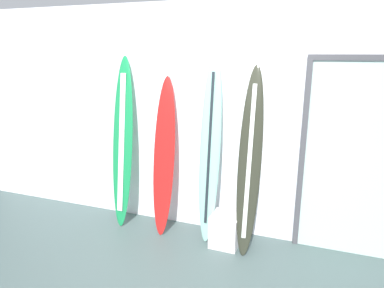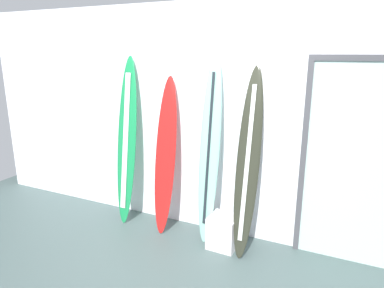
{
  "view_description": "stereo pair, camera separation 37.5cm",
  "coord_description": "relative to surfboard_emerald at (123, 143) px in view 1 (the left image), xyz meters",
  "views": [
    {
      "loc": [
        1.22,
        -2.76,
        2.23
      ],
      "look_at": [
        -0.12,
        0.95,
        1.18
      ],
      "focal_mm": 32.51,
      "sensor_mm": 36.0,
      "label": 1
    },
    {
      "loc": [
        1.57,
        -2.61,
        2.23
      ],
      "look_at": [
        -0.12,
        0.95,
        1.18
      ],
      "focal_mm": 32.51,
      "sensor_mm": 36.0,
      "label": 2
    }
  ],
  "objects": [
    {
      "name": "wall_back",
      "position": [
        1.08,
        0.32,
        0.31
      ],
      "size": [
        7.2,
        0.2,
        2.8
      ],
      "primitive_type": "cube",
      "color": "white",
      "rests_on": "ground"
    },
    {
      "name": "surfboard_emerald",
      "position": [
        0.0,
        0.0,
        0.0
      ],
      "size": [
        0.28,
        0.39,
        2.18
      ],
      "color": "#188246",
      "rests_on": "ground"
    },
    {
      "name": "display_block_left",
      "position": [
        1.41,
        -0.13,
        -0.9
      ],
      "size": [
        0.33,
        0.33,
        0.38
      ],
      "color": "silver",
      "rests_on": "ground"
    },
    {
      "name": "ground",
      "position": [
        1.08,
        -0.98,
        -1.11
      ],
      "size": [
        8.0,
        8.0,
        0.04
      ],
      "primitive_type": "cube",
      "color": "#425452"
    },
    {
      "name": "surfboard_charcoal",
      "position": [
        1.65,
        -0.07,
        -0.06
      ],
      "size": [
        0.28,
        0.54,
        2.1
      ],
      "color": "#2A2C21",
      "rests_on": "ground"
    },
    {
      "name": "surfboard_seafoam",
      "position": [
        1.17,
        0.0,
        0.03
      ],
      "size": [
        0.25,
        0.38,
        2.25
      ],
      "color": "#85BFB0",
      "rests_on": "ground"
    },
    {
      "name": "surfboard_crimson",
      "position": [
        0.58,
        -0.02,
        -0.13
      ],
      "size": [
        0.29,
        0.42,
        1.95
      ],
      "color": "red",
      "rests_on": "ground"
    },
    {
      "name": "glass_door",
      "position": [
        2.7,
        0.2,
        0.04
      ],
      "size": [
        1.08,
        0.06,
        2.2
      ],
      "color": "silver",
      "rests_on": "ground"
    }
  ]
}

